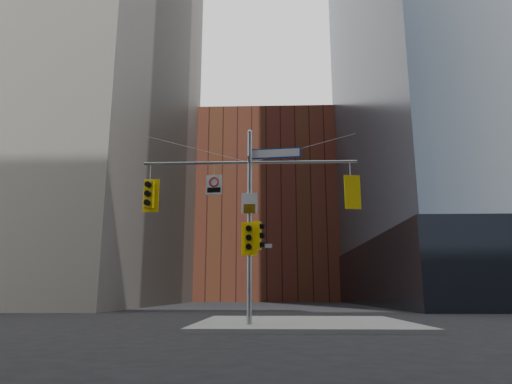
# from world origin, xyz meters

# --- Properties ---
(ground) EXTENTS (160.00, 160.00, 0.00)m
(ground) POSITION_xyz_m (0.00, 0.00, 0.00)
(ground) COLOR black
(ground) RESTS_ON ground
(sidewalk_corner) EXTENTS (8.00, 8.00, 0.15)m
(sidewalk_corner) POSITION_xyz_m (2.00, 4.00, 0.07)
(sidewalk_corner) COLOR gray
(sidewalk_corner) RESTS_ON ground
(brick_midrise) EXTENTS (26.00, 20.00, 28.00)m
(brick_midrise) POSITION_xyz_m (0.00, 58.00, 14.00)
(brick_midrise) COLOR maroon
(brick_midrise) RESTS_ON ground
(signal_assembly) EXTENTS (8.00, 0.80, 7.30)m
(signal_assembly) POSITION_xyz_m (0.00, 1.99, 4.42)
(signal_assembly) COLOR gray
(signal_assembly) RESTS_ON ground
(traffic_light_west_arm) EXTENTS (0.60, 0.50, 1.26)m
(traffic_light_west_arm) POSITION_xyz_m (-3.74, 2.01, 4.80)
(traffic_light_west_arm) COLOR yellow
(traffic_light_west_arm) RESTS_ON ground
(traffic_light_east_arm) EXTENTS (0.60, 0.51, 1.25)m
(traffic_light_east_arm) POSITION_xyz_m (3.73, 1.99, 4.80)
(traffic_light_east_arm) COLOR yellow
(traffic_light_east_arm) RESTS_ON ground
(traffic_light_pole_side) EXTENTS (0.44, 0.37, 1.01)m
(traffic_light_pole_side) POSITION_xyz_m (0.32, 1.99, 3.25)
(traffic_light_pole_side) COLOR yellow
(traffic_light_pole_side) RESTS_ON ground
(traffic_light_pole_front) EXTENTS (0.57, 0.45, 1.20)m
(traffic_light_pole_front) POSITION_xyz_m (0.00, 1.73, 3.12)
(traffic_light_pole_front) COLOR yellow
(traffic_light_pole_front) RESTS_ON ground
(street_sign_blade) EXTENTS (1.99, 0.26, 0.39)m
(street_sign_blade) POSITION_xyz_m (0.93, 2.00, 6.35)
(street_sign_blade) COLOR #103096
(street_sign_blade) RESTS_ON ground
(regulatory_sign_arm) EXTENTS (0.60, 0.11, 0.75)m
(regulatory_sign_arm) POSITION_xyz_m (-1.33, 1.97, 5.17)
(regulatory_sign_arm) COLOR silver
(regulatory_sign_arm) RESTS_ON ground
(regulatory_sign_pole) EXTENTS (0.58, 0.06, 0.76)m
(regulatory_sign_pole) POSITION_xyz_m (0.00, 1.88, 4.41)
(regulatory_sign_pole) COLOR silver
(regulatory_sign_pole) RESTS_ON ground
(street_blade_ew) EXTENTS (0.73, 0.06, 0.15)m
(street_blade_ew) POSITION_xyz_m (0.45, 2.00, 2.88)
(street_blade_ew) COLOR silver
(street_blade_ew) RESTS_ON ground
(street_blade_ns) EXTENTS (0.06, 0.81, 0.16)m
(street_blade_ns) POSITION_xyz_m (0.00, 2.45, 2.97)
(street_blade_ns) COLOR #145926
(street_blade_ns) RESTS_ON ground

